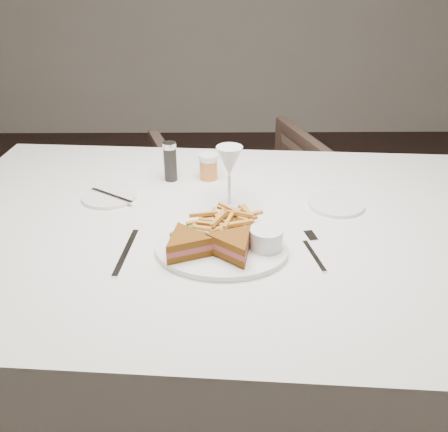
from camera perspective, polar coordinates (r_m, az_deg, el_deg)
ground at (r=2.08m, az=9.88°, el=-14.25°), size 5.00×5.00×0.00m
table at (r=1.54m, az=-0.02°, el=-13.00°), size 1.69×1.20×0.75m
chair_far at (r=2.28m, az=2.03°, el=1.60°), size 0.86×0.83×0.72m
table_setting at (r=1.27m, az=-0.43°, el=-0.30°), size 0.81×0.64×0.18m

